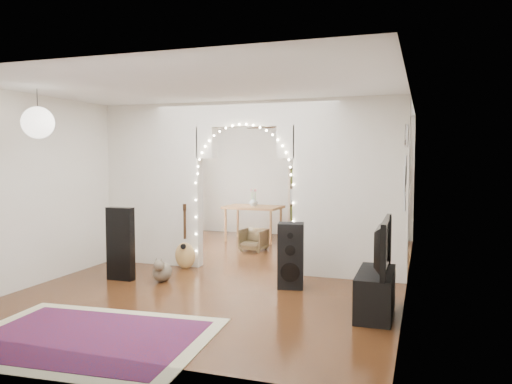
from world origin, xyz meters
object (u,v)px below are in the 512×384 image
(floor_speaker, at_px, (291,256))
(acoustic_guitar, at_px, (185,245))
(media_console, at_px, (375,293))
(bookcase, at_px, (327,204))
(dining_table, at_px, (253,209))
(dining_chair_left, at_px, (254,240))
(dining_chair_right, at_px, (325,252))

(floor_speaker, bearing_deg, acoustic_guitar, 151.09)
(media_console, bearing_deg, bookcase, 106.84)
(dining_table, bearing_deg, acoustic_guitar, -89.56)
(media_console, xyz_separation_m, bookcase, (-1.46, 4.71, 0.57))
(media_console, relative_size, dining_chair_left, 2.09)
(bookcase, bearing_deg, acoustic_guitar, -119.15)
(media_console, xyz_separation_m, dining_table, (-3.01, 4.40, 0.43))
(bookcase, xyz_separation_m, dining_chair_right, (0.41, -2.33, -0.59))
(bookcase, bearing_deg, media_console, -74.62)
(floor_speaker, height_order, media_console, floor_speaker)
(dining_chair_right, bearing_deg, dining_table, 126.33)
(bookcase, height_order, dining_table, bookcase)
(bookcase, distance_m, dining_chair_right, 2.44)
(acoustic_guitar, bearing_deg, media_console, -40.04)
(bookcase, bearing_deg, dining_table, -170.46)
(bookcase, bearing_deg, floor_speaker, -88.42)
(dining_table, height_order, dining_chair_right, dining_table)
(media_console, bearing_deg, acoustic_guitar, 155.35)
(bookcase, distance_m, dining_chair_left, 1.95)
(bookcase, xyz_separation_m, dining_table, (-1.54, -0.31, -0.13))
(acoustic_guitar, distance_m, floor_speaker, 2.02)
(dining_table, relative_size, dining_chair_right, 2.54)
(bookcase, distance_m, dining_table, 1.58)
(dining_chair_left, xyz_separation_m, dining_chair_right, (1.56, -0.87, 0.01))
(dining_table, relative_size, dining_chair_left, 2.61)
(dining_chair_left, distance_m, dining_chair_right, 1.78)
(dining_chair_left, height_order, dining_chair_right, dining_chair_right)
(media_console, bearing_deg, dining_chair_left, 128.34)
(acoustic_guitar, height_order, dining_chair_right, acoustic_guitar)
(media_console, distance_m, dining_table, 5.35)
(floor_speaker, xyz_separation_m, dining_table, (-1.78, 3.57, 0.23))
(floor_speaker, height_order, dining_table, floor_speaker)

